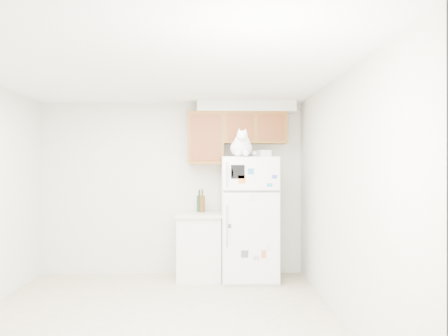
{
  "coord_description": "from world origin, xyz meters",
  "views": [
    {
      "loc": [
        0.56,
        -4.42,
        1.54
      ],
      "look_at": [
        0.75,
        1.55,
        1.55
      ],
      "focal_mm": 35.0,
      "sensor_mm": 36.0,
      "label": 1
    }
  ],
  "objects_px": {
    "bottle_green": "(199,201)",
    "bottle_amber": "(202,201)",
    "cat": "(242,146)",
    "storage_box_front": "(265,154)",
    "storage_box_back": "(264,154)",
    "base_counter": "(199,246)",
    "refrigerator": "(249,218)"
  },
  "relations": [
    {
      "from": "storage_box_back",
      "to": "bottle_amber",
      "type": "height_order",
      "value": "storage_box_back"
    },
    {
      "from": "base_counter",
      "to": "bottle_green",
      "type": "relative_size",
      "value": 2.9
    },
    {
      "from": "cat",
      "to": "bottle_green",
      "type": "distance_m",
      "value": 1.09
    },
    {
      "from": "refrigerator",
      "to": "storage_box_front",
      "type": "distance_m",
      "value": 0.93
    },
    {
      "from": "refrigerator",
      "to": "base_counter",
      "type": "xyz_separation_m",
      "value": [
        -0.69,
        0.07,
        -0.39
      ]
    },
    {
      "from": "storage_box_front",
      "to": "bottle_green",
      "type": "xyz_separation_m",
      "value": [
        -0.89,
        0.42,
        -0.67
      ]
    },
    {
      "from": "storage_box_back",
      "to": "bottle_green",
      "type": "bearing_deg",
      "value": 178.7
    },
    {
      "from": "bottle_amber",
      "to": "bottle_green",
      "type": "bearing_deg",
      "value": 129.33
    },
    {
      "from": "bottle_amber",
      "to": "storage_box_front",
      "type": "bearing_deg",
      "value": -23.54
    },
    {
      "from": "refrigerator",
      "to": "base_counter",
      "type": "height_order",
      "value": "refrigerator"
    },
    {
      "from": "refrigerator",
      "to": "storage_box_back",
      "type": "distance_m",
      "value": 0.94
    },
    {
      "from": "bottle_green",
      "to": "bottle_amber",
      "type": "distance_m",
      "value": 0.07
    },
    {
      "from": "refrigerator",
      "to": "base_counter",
      "type": "bearing_deg",
      "value": 173.91
    },
    {
      "from": "storage_box_back",
      "to": "bottle_amber",
      "type": "xyz_separation_m",
      "value": [
        -0.87,
        0.06,
        -0.67
      ]
    },
    {
      "from": "refrigerator",
      "to": "cat",
      "type": "bearing_deg",
      "value": -114.93
    },
    {
      "from": "cat",
      "to": "bottle_amber",
      "type": "height_order",
      "value": "cat"
    },
    {
      "from": "base_counter",
      "to": "storage_box_back",
      "type": "relative_size",
      "value": 5.11
    },
    {
      "from": "bottle_green",
      "to": "cat",
      "type": "bearing_deg",
      "value": -42.46
    },
    {
      "from": "storage_box_back",
      "to": "storage_box_front",
      "type": "xyz_separation_m",
      "value": [
        -0.02,
        -0.31,
        -0.01
      ]
    },
    {
      "from": "cat",
      "to": "storage_box_front",
      "type": "xyz_separation_m",
      "value": [
        0.32,
        0.1,
        -0.09
      ]
    },
    {
      "from": "bottle_green",
      "to": "storage_box_front",
      "type": "bearing_deg",
      "value": -25.36
    },
    {
      "from": "storage_box_back",
      "to": "bottle_amber",
      "type": "bearing_deg",
      "value": -178.2
    },
    {
      "from": "base_counter",
      "to": "bottle_amber",
      "type": "height_order",
      "value": "bottle_amber"
    },
    {
      "from": "base_counter",
      "to": "bottle_amber",
      "type": "xyz_separation_m",
      "value": [
        0.04,
        0.14,
        0.62
      ]
    },
    {
      "from": "bottle_green",
      "to": "bottle_amber",
      "type": "relative_size",
      "value": 0.98
    },
    {
      "from": "bottle_amber",
      "to": "storage_box_back",
      "type": "bearing_deg",
      "value": -4.18
    },
    {
      "from": "refrigerator",
      "to": "storage_box_front",
      "type": "xyz_separation_m",
      "value": [
        0.2,
        -0.16,
        0.89
      ]
    },
    {
      "from": "bottle_green",
      "to": "bottle_amber",
      "type": "height_order",
      "value": "bottle_amber"
    },
    {
      "from": "bottle_green",
      "to": "bottle_amber",
      "type": "bearing_deg",
      "value": -50.67
    },
    {
      "from": "storage_box_back",
      "to": "base_counter",
      "type": "bearing_deg",
      "value": -169.41
    },
    {
      "from": "refrigerator",
      "to": "bottle_green",
      "type": "bearing_deg",
      "value": 159.23
    },
    {
      "from": "cat",
      "to": "storage_box_front",
      "type": "bearing_deg",
      "value": 17.95
    }
  ]
}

